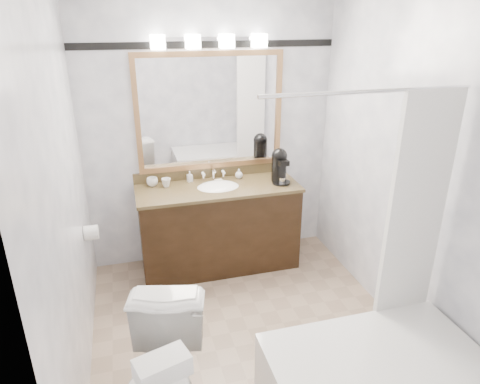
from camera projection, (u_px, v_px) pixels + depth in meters
name	position (u px, v px, depth m)	size (l,w,h in m)	color
room	(249.00, 185.00, 2.96)	(2.42, 2.62, 2.52)	gray
vanity	(219.00, 225.00, 4.17)	(1.53, 0.58, 0.97)	black
mirror	(210.00, 112.00, 4.01)	(1.40, 0.04, 1.10)	#AB7A4D
vanity_light_bar	(210.00, 41.00, 3.72)	(1.02, 0.14, 0.12)	silver
accent_stripe	(208.00, 45.00, 3.79)	(2.40, 0.01, 0.06)	black
bathtub	(374.00, 371.00, 2.66)	(1.30, 0.75, 1.96)	white
tp_roll	(91.00, 233.00, 3.48)	(0.12, 0.12, 0.11)	white
tissue_box	(162.00, 367.00, 1.93)	(0.25, 0.13, 0.10)	white
coffee_maker	(279.00, 165.00, 4.07)	(0.17, 0.22, 0.33)	black
cup_left	(152.00, 182.00, 4.02)	(0.10, 0.10, 0.08)	white
cup_right	(166.00, 183.00, 4.00)	(0.09, 0.09, 0.08)	white
soap_bottle_a	(190.00, 176.00, 4.12)	(0.05, 0.05, 0.10)	white
soap_bottle_b	(239.00, 174.00, 4.21)	(0.07, 0.07, 0.09)	white
soap_bar	(218.00, 181.00, 4.13)	(0.07, 0.04, 0.02)	beige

